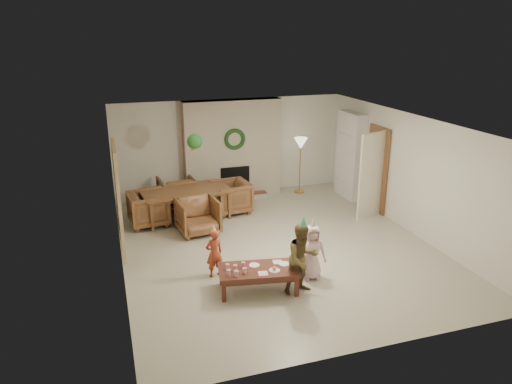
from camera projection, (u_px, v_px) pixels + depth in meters
name	position (u px, v px, depth m)	size (l,w,h in m)	color
floor	(276.00, 246.00, 9.64)	(7.00, 7.00, 0.00)	#B7B29E
ceiling	(278.00, 123.00, 8.84)	(7.00, 7.00, 0.00)	white
wall_back	(231.00, 147.00, 12.39)	(7.00, 7.00, 0.00)	silver
wall_front	(372.00, 268.00, 6.08)	(7.00, 7.00, 0.00)	silver
wall_left	(117.00, 203.00, 8.37)	(7.00, 7.00, 0.00)	silver
wall_right	(410.00, 174.00, 10.10)	(7.00, 7.00, 0.00)	silver
fireplace_mass	(233.00, 149.00, 12.21)	(2.50, 0.40, 2.50)	#5B1818
fireplace_hearth	(237.00, 197.00, 12.28)	(1.60, 0.30, 0.12)	#591D18
fireplace_firebox	(235.00, 181.00, 12.31)	(0.75, 0.12, 0.75)	black
fireplace_wreath	(235.00, 139.00, 11.91)	(0.54, 0.54, 0.10)	#153917
floor_lamp_base	(299.00, 191.00, 12.85)	(0.28, 0.28, 0.03)	gold
floor_lamp_post	(300.00, 167.00, 12.63)	(0.03, 0.03, 1.34)	gold
floor_lamp_shade	(301.00, 143.00, 12.42)	(0.36, 0.36, 0.30)	beige
bookshelf_carcass	(350.00, 155.00, 12.18)	(0.30, 1.00, 2.20)	white
bookshelf_shelf_a	(348.00, 180.00, 12.38)	(0.30, 0.92, 0.03)	white
bookshelf_shelf_b	(349.00, 165.00, 12.26)	(0.30, 0.92, 0.03)	white
bookshelf_shelf_c	(350.00, 150.00, 12.13)	(0.30, 0.92, 0.03)	white
bookshelf_shelf_d	(351.00, 134.00, 12.00)	(0.30, 0.92, 0.03)	white
books_row_lower	(350.00, 176.00, 12.20)	(0.20, 0.40, 0.24)	#A91F36
books_row_mid	(348.00, 159.00, 12.25)	(0.20, 0.44, 0.24)	#285992
books_row_upper	(351.00, 146.00, 11.99)	(0.20, 0.36, 0.22)	gold
door_frame	(377.00, 169.00, 11.25)	(0.05, 0.86, 2.04)	brown
door_leaf	(371.00, 176.00, 10.80)	(0.05, 0.80, 2.00)	beige
curtain_panel	(118.00, 199.00, 8.56)	(0.06, 1.20, 2.00)	beige
dining_table	(187.00, 205.00, 10.91)	(1.97, 1.10, 0.69)	brown
dining_chair_near	(198.00, 216.00, 10.15)	(0.82, 0.84, 0.77)	brown
dining_chair_far	(177.00, 192.00, 11.65)	(0.82, 0.84, 0.77)	brown
dining_chair_left	(149.00, 209.00, 10.56)	(0.82, 0.84, 0.77)	brown
dining_chair_right	(231.00, 197.00, 11.31)	(0.82, 0.84, 0.77)	brown
hanging_plant_cord	(194.00, 131.00, 9.92)	(0.01, 0.01, 0.70)	tan
hanging_plant_pot	(195.00, 147.00, 10.04)	(0.16, 0.16, 0.12)	#A46C35
hanging_plant_foliage	(195.00, 141.00, 10.00)	(0.32, 0.32, 0.32)	#194B1C
coffee_table_top	(258.00, 270.00, 7.87)	(1.31, 0.66, 0.06)	#55281C
coffee_table_apron	(258.00, 274.00, 7.90)	(1.21, 0.55, 0.08)	#55281C
coffee_leg_fl	(224.00, 292.00, 7.61)	(0.07, 0.07, 0.34)	#55281C
coffee_leg_fr	(297.00, 287.00, 7.77)	(0.07, 0.07, 0.34)	#55281C
coffee_leg_bl	(222.00, 276.00, 8.11)	(0.07, 0.07, 0.34)	#55281C
coffee_leg_br	(290.00, 271.00, 8.27)	(0.07, 0.07, 0.34)	#55281C
cup_a	(229.00, 272.00, 7.64)	(0.07, 0.07, 0.09)	white
cup_b	(228.00, 267.00, 7.83)	(0.07, 0.07, 0.09)	white
cup_c	(236.00, 273.00, 7.61)	(0.07, 0.07, 0.09)	white
cup_d	(235.00, 267.00, 7.80)	(0.07, 0.07, 0.09)	white
cup_e	(245.00, 270.00, 7.71)	(0.07, 0.07, 0.09)	white
cup_f	(243.00, 265.00, 7.89)	(0.07, 0.07, 0.09)	white
plate_a	(254.00, 265.00, 7.97)	(0.18, 0.18, 0.01)	white
plate_b	(274.00, 270.00, 7.80)	(0.18, 0.18, 0.01)	white
plate_c	(284.00, 264.00, 8.02)	(0.18, 0.18, 0.01)	white
food_scoop	(274.00, 268.00, 7.79)	(0.07, 0.07, 0.07)	tan
napkin_left	(263.00, 273.00, 7.70)	(0.15, 0.15, 0.01)	#F4B4BF
napkin_right	(277.00, 262.00, 8.08)	(0.15, 0.15, 0.01)	#F4B4BF
child_red	(214.00, 253.00, 8.32)	(0.32, 0.21, 0.88)	#9F3922
party_hat_red	(213.00, 228.00, 8.16)	(0.12, 0.12, 0.17)	#F2C850
child_plaid	(302.00, 259.00, 7.75)	(0.59, 0.46, 1.21)	brown
party_hat_plaid	(304.00, 222.00, 7.55)	(0.14, 0.14, 0.20)	#4CB36E
child_pink	(312.00, 252.00, 8.25)	(0.48, 0.31, 0.99)	beige
party_hat_pink	(313.00, 223.00, 8.08)	(0.13, 0.13, 0.18)	#ABABB2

